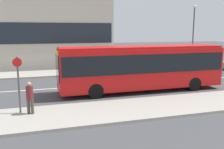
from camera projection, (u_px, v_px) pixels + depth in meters
The scene contains 10 objects.
ground_plane at pixel (84, 87), 18.76m from camera, with size 120.00×120.00×0.00m, color #444447.
sidewalk_near at pixel (106, 111), 12.86m from camera, with size 44.00×3.50×0.13m.
sidewalk_far at pixel (73, 72), 24.63m from camera, with size 44.00×3.50×0.13m.
lane_centerline at pixel (84, 87), 18.76m from camera, with size 41.80×0.16×0.01m.
apartment_block_left_tower at pixel (52, 5), 28.47m from camera, with size 13.22×5.16×14.00m.
city_bus at pixel (141, 65), 17.22m from camera, with size 11.43×2.51×3.12m.
parked_car_0 at pixel (197, 65), 25.42m from camera, with size 4.60×1.79×1.35m.
pedestrian_near_stop at pixel (30, 96), 12.17m from camera, with size 0.34×0.34×1.60m.
bus_stop_sign at pixel (18, 81), 12.16m from camera, with size 0.44×0.12×2.82m.
street_lamp at pixel (193, 30), 26.96m from camera, with size 0.36×0.36×6.66m.
Camera 1 is at (-3.27, -18.12, 4.23)m, focal length 40.00 mm.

